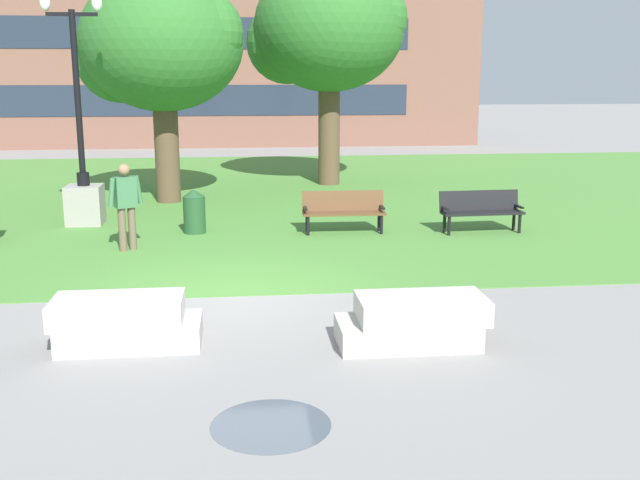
% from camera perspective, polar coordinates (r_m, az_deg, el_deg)
% --- Properties ---
extents(ground_plane, '(140.00, 140.00, 0.00)m').
position_cam_1_polar(ground_plane, '(11.91, -6.70, -4.31)').
color(ground_plane, gray).
extents(grass_lawn, '(40.00, 20.00, 0.02)m').
position_cam_1_polar(grass_lawn, '(21.67, -6.54, 3.41)').
color(grass_lawn, '#4C8438').
rests_on(grass_lawn, ground).
extents(concrete_block_center, '(1.88, 0.90, 0.64)m').
position_cam_1_polar(concrete_block_center, '(10.02, -14.63, -6.10)').
color(concrete_block_center, '#BCB7B2').
rests_on(concrete_block_center, ground).
extents(concrete_block_left, '(1.91, 0.90, 0.64)m').
position_cam_1_polar(concrete_block_left, '(9.81, 7.14, -6.18)').
color(concrete_block_left, '#B2ADA3').
rests_on(concrete_block_left, ground).
extents(puddle, '(1.22, 1.22, 0.01)m').
position_cam_1_polar(puddle, '(7.74, -3.77, -13.89)').
color(puddle, '#47515B').
rests_on(puddle, ground).
extents(park_bench_near_left, '(1.82, 0.60, 0.90)m').
position_cam_1_polar(park_bench_near_left, '(16.80, 12.16, 2.36)').
color(park_bench_near_left, black).
rests_on(park_bench_near_left, grass_lawn).
extents(park_bench_near_right, '(1.81, 0.57, 0.90)m').
position_cam_1_polar(park_bench_near_right, '(16.38, 1.80, 2.38)').
color(park_bench_near_right, brown).
rests_on(park_bench_near_right, grass_lawn).
extents(lamp_post_center, '(1.32, 0.80, 5.18)m').
position_cam_1_polar(lamp_post_center, '(18.03, -17.59, 4.44)').
color(lamp_post_center, gray).
rests_on(lamp_post_center, grass_lawn).
extents(tree_far_left, '(4.78, 4.55, 6.71)m').
position_cam_1_polar(tree_far_left, '(23.44, 0.56, 15.73)').
color(tree_far_left, brown).
rests_on(tree_far_left, grass_lawn).
extents(tree_near_left, '(4.45, 4.24, 6.02)m').
position_cam_1_polar(tree_near_left, '(20.56, -12.08, 14.34)').
color(tree_near_left, brown).
rests_on(tree_near_left, grass_lawn).
extents(trash_bin, '(0.49, 0.49, 0.96)m').
position_cam_1_polar(trash_bin, '(16.55, -9.56, 2.19)').
color(trash_bin, '#234C28').
rests_on(trash_bin, grass_lawn).
extents(person_bystander_near_lawn, '(0.65, 0.48, 1.71)m').
position_cam_1_polar(person_bystander_near_lawn, '(15.10, -14.58, 2.81)').
color(person_bystander_near_lawn, brown).
rests_on(person_bystander_near_lawn, grass_lawn).
extents(building_facade_distant, '(28.53, 1.03, 12.42)m').
position_cam_1_polar(building_facade_distant, '(36.10, -11.00, 16.79)').
color(building_facade_distant, brown).
rests_on(building_facade_distant, ground).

